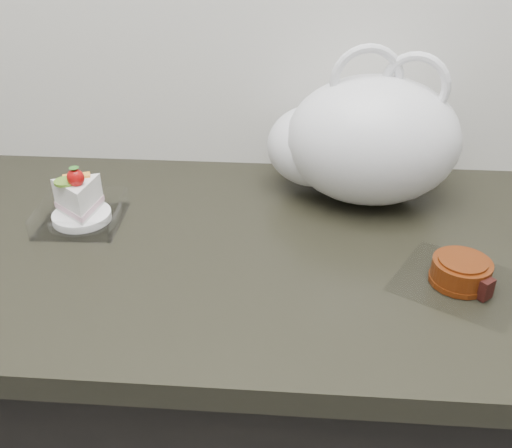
% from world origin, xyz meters
% --- Properties ---
extents(counter, '(2.04, 0.64, 0.90)m').
position_xyz_m(counter, '(0.00, 1.69, 0.45)').
color(counter, black).
rests_on(counter, ground).
extents(cake_tray, '(0.14, 0.14, 0.11)m').
position_xyz_m(cake_tray, '(-0.29, 1.73, 0.93)').
color(cake_tray, white).
rests_on(cake_tray, counter).
extents(mooncake_wrap, '(0.23, 0.22, 0.04)m').
position_xyz_m(mooncake_wrap, '(0.33, 1.60, 0.92)').
color(mooncake_wrap, white).
rests_on(mooncake_wrap, counter).
extents(plastic_bag, '(0.36, 0.26, 0.28)m').
position_xyz_m(plastic_bag, '(0.20, 1.87, 1.01)').
color(plastic_bag, white).
rests_on(plastic_bag, counter).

